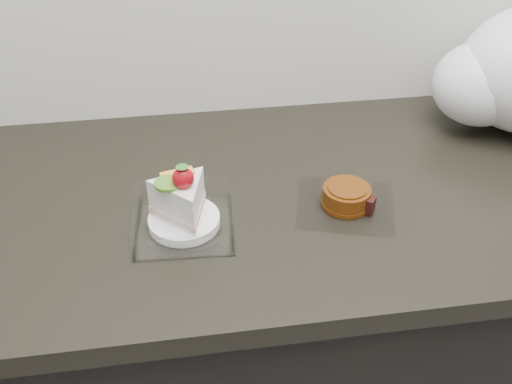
% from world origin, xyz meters
% --- Properties ---
extents(counter, '(2.04, 0.64, 0.90)m').
position_xyz_m(counter, '(0.00, 1.69, 0.45)').
color(counter, black).
rests_on(counter, ground).
extents(cake_tray, '(0.17, 0.17, 0.13)m').
position_xyz_m(cake_tray, '(-0.27, 1.60, 0.93)').
color(cake_tray, white).
rests_on(cake_tray, counter).
extents(mooncake_wrap, '(0.20, 0.20, 0.04)m').
position_xyz_m(mooncake_wrap, '(0.01, 1.62, 0.92)').
color(mooncake_wrap, white).
rests_on(mooncake_wrap, counter).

